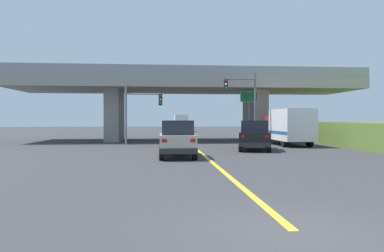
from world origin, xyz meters
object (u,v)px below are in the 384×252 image
suv_lead (177,139)px  sedan_oncoming (176,129)px  suv_crossing (255,135)px  semi_truck_distant (181,123)px  traffic_signal_farside (139,107)px  box_truck (288,126)px  highway_sign (249,103)px  traffic_signal_nearside (245,98)px

suv_lead → sedan_oncoming: (0.68, 20.13, -0.00)m
suv_crossing → semi_truck_distant: semi_truck_distant is taller
suv_crossing → sedan_oncoming: same height
suv_crossing → traffic_signal_farside: (-8.22, 6.43, 2.14)m
traffic_signal_farside → semi_truck_distant: bearing=81.2°
sedan_oncoming → traffic_signal_farside: bearing=-109.6°
box_truck → highway_sign: highway_sign is taller
traffic_signal_farside → highway_sign: (10.21, 3.02, 0.53)m
box_truck → semi_truck_distant: (-6.88, 36.08, 0.06)m
suv_lead → suv_crossing: 6.83m
highway_sign → sedan_oncoming: bearing=135.8°
sedan_oncoming → box_truck: bearing=-53.3°
suv_lead → semi_truck_distant: size_ratio=0.59×
box_truck → highway_sign: bearing=110.9°
traffic_signal_nearside → highway_sign: 3.95m
suv_crossing → sedan_oncoming: size_ratio=1.11×
traffic_signal_farside → highway_sign: size_ratio=1.01×
suv_crossing → traffic_signal_nearside: size_ratio=0.82×
box_truck → traffic_signal_farside: bearing=170.2°
suv_crossing → semi_truck_distant: (-2.93, 40.40, 0.59)m
box_truck → traffic_signal_farside: 12.44m
highway_sign → box_truck: bearing=-69.1°
suv_lead → traffic_signal_nearside: (6.19, 9.80, 2.87)m
highway_sign → semi_truck_distant: bearing=99.0°
sedan_oncoming → traffic_signal_nearside: bearing=-61.9°
sedan_oncoming → suv_lead: bearing=-91.9°
traffic_signal_nearside → traffic_signal_farside: 9.00m
suv_lead → semi_truck_distant: bearing=86.7°
highway_sign → traffic_signal_farside: bearing=-163.5°
suv_crossing → box_truck: bearing=62.3°
suv_crossing → highway_sign: size_ratio=1.00×
suv_lead → semi_truck_distant: (2.53, 44.49, 0.60)m
semi_truck_distant → traffic_signal_farside: bearing=-98.8°
suv_lead → traffic_signal_nearside: traffic_signal_nearside is taller
box_truck → traffic_signal_nearside: 4.21m
traffic_signal_nearside → traffic_signal_farside: traffic_signal_nearside is taller
suv_lead → suv_crossing: (5.47, 4.08, 0.00)m
traffic_signal_nearside → highway_sign: bearing=71.3°
traffic_signal_farside → suv_crossing: bearing=-38.0°
box_truck → highway_sign: size_ratio=1.31×
box_truck → sedan_oncoming: box_truck is taller
suv_crossing → semi_truck_distant: 40.51m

